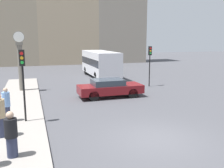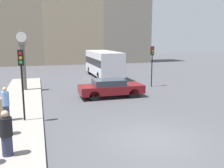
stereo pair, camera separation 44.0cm
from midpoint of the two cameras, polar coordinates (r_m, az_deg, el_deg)
name	(u,v)px [view 2 (the right image)]	position (r m, az deg, el deg)	size (l,w,h in m)	color
ground_plane	(153,140)	(10.74, 10.46, -12.38)	(120.00, 120.00, 0.00)	#47474C
sidewalk_corner	(20,102)	(17.13, -19.52, -3.96)	(2.66, 19.62, 0.14)	gray
building_row	(64,8)	(43.12, -10.54, 16.64)	(29.22, 5.00, 18.80)	gray
sedan_car	(111,88)	(17.76, 0.38, -0.84)	(4.54, 1.82, 1.29)	maroon
bus_distant	(103,62)	(27.26, -1.52, 4.96)	(2.45, 7.77, 2.77)	silver
traffic_light_near	(21,70)	(12.60, -19.05, 3.03)	(0.26, 0.24, 3.47)	black
traffic_light_far	(152,58)	(21.77, 9.74, 5.91)	(0.26, 0.24, 3.49)	black
street_clock	(23,63)	(20.60, -19.11, 4.63)	(0.85, 0.51, 4.54)	#666056
pedestrian_blue_stripe	(6,104)	(13.17, -22.27, -4.27)	(0.36, 0.36, 1.67)	#2D334C
pedestrian_black_jacket	(6,134)	(9.29, -21.74, -10.50)	(0.42, 0.42, 1.60)	#2D334C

